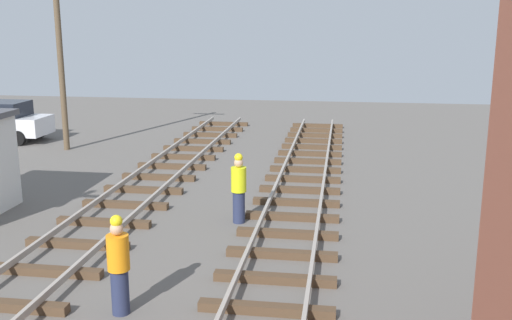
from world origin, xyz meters
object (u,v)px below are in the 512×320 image
parked_car_white (1,121)px  utility_pole_far (59,40)px  track_worker_foreground (119,265)px  track_worker_distant (239,188)px

parked_car_white → utility_pole_far: size_ratio=0.49×
parked_car_white → track_worker_foreground: 18.44m
parked_car_white → track_worker_distant: bearing=-37.2°
track_worker_foreground → parked_car_white: bearing=127.3°
track_worker_distant → parked_car_white: bearing=142.8°
utility_pole_far → track_worker_foreground: bearing=-60.7°
parked_car_white → utility_pole_far: bearing=-20.2°
track_worker_distant → utility_pole_far: bearing=137.2°
utility_pole_far → track_worker_foreground: (7.46, -13.31, -3.52)m
parked_car_white → track_worker_foreground: size_ratio=2.25×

